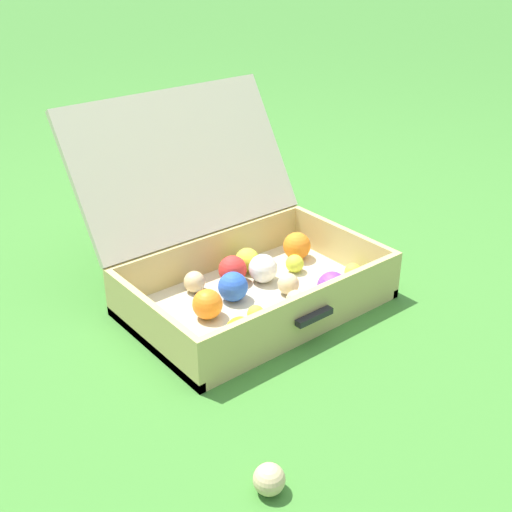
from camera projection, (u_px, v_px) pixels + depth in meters
ground_plane at (255, 308)px, 1.77m from camera, size 16.00×16.00×0.00m
open_suitcase at (239, 258)px, 1.79m from camera, size 0.67×0.68×0.51m
stray_ball_on_grass at (269, 479)px, 1.19m from camera, size 0.06×0.06×0.06m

